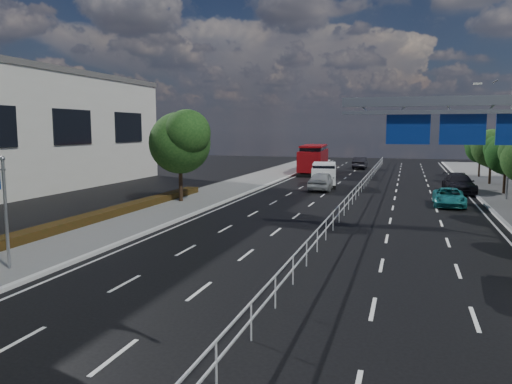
% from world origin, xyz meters
% --- Properties ---
extents(ground, '(160.00, 160.00, 0.00)m').
position_xyz_m(ground, '(0.00, 0.00, 0.00)').
color(ground, black).
rests_on(ground, ground).
extents(kerb_near, '(0.25, 140.00, 0.15)m').
position_xyz_m(kerb_near, '(-9.00, 0.00, 0.07)').
color(kerb_near, silver).
rests_on(kerb_near, ground).
extents(median_fence, '(0.05, 85.00, 1.02)m').
position_xyz_m(median_fence, '(0.00, 22.50, 0.53)').
color(median_fence, silver).
rests_on(median_fence, ground).
extents(hedge_near, '(1.00, 36.00, 0.44)m').
position_xyz_m(hedge_near, '(-13.30, 5.00, 0.36)').
color(hedge_near, black).
rests_on(hedge_near, sidewalk_near).
extents(overhead_gantry, '(10.24, 0.38, 7.45)m').
position_xyz_m(overhead_gantry, '(6.74, 10.05, 5.61)').
color(overhead_gantry, gray).
rests_on(overhead_gantry, ground).
extents(streetlight_far, '(2.78, 2.40, 9.00)m').
position_xyz_m(streetlight_far, '(10.50, 26.00, 5.21)').
color(streetlight_far, gray).
rests_on(streetlight_far, ground).
extents(near_tree_back, '(4.84, 4.51, 6.69)m').
position_xyz_m(near_tree_back, '(-11.94, 17.97, 4.61)').
color(near_tree_back, black).
rests_on(near_tree_back, ground).
extents(far_tree_f, '(3.52, 3.28, 5.02)m').
position_xyz_m(far_tree_f, '(11.24, 29.48, 3.49)').
color(far_tree_f, black).
rests_on(far_tree_f, ground).
extents(far_tree_g, '(3.96, 3.69, 5.45)m').
position_xyz_m(far_tree_g, '(11.25, 36.98, 3.75)').
color(far_tree_g, black).
rests_on(far_tree_g, ground).
extents(far_tree_h, '(3.41, 3.18, 4.91)m').
position_xyz_m(far_tree_h, '(11.24, 44.48, 3.42)').
color(far_tree_h, black).
rests_on(far_tree_h, ground).
extents(white_minivan, '(2.85, 5.30, 2.19)m').
position_xyz_m(white_minivan, '(-3.76, 31.48, 1.08)').
color(white_minivan, black).
rests_on(white_minivan, ground).
extents(red_bus, '(3.59, 11.58, 3.41)m').
position_xyz_m(red_bus, '(-7.24, 45.20, 1.78)').
color(red_bus, black).
rests_on(red_bus, ground).
extents(near_car_silver, '(2.01, 4.86, 1.65)m').
position_xyz_m(near_car_silver, '(-3.45, 28.55, 0.82)').
color(near_car_silver, '#9B9EA1').
rests_on(near_car_silver, ground).
extents(near_car_dark, '(1.70, 4.78, 1.57)m').
position_xyz_m(near_car_dark, '(-2.48, 54.03, 0.78)').
color(near_car_dark, black).
rests_on(near_car_dark, ground).
extents(parked_car_teal, '(2.12, 4.52, 1.25)m').
position_xyz_m(parked_car_teal, '(6.50, 22.00, 0.62)').
color(parked_car_teal, '#196F73').
rests_on(parked_car_teal, ground).
extents(parked_car_dark, '(2.67, 5.54, 1.56)m').
position_xyz_m(parked_car_dark, '(7.86, 30.00, 0.78)').
color(parked_car_dark, black).
rests_on(parked_car_dark, ground).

